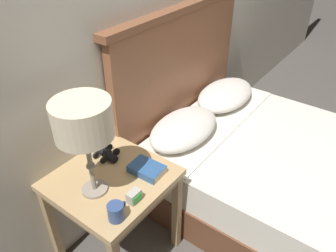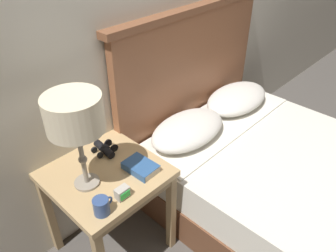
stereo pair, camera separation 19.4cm
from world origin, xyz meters
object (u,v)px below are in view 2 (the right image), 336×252
table_lamp (74,116)px  alarm_clock (122,193)px  nightstand (106,183)px  bed (275,175)px  binoculars_pair (104,149)px  book_on_nightstand (140,167)px  coffee_mug (102,206)px

table_lamp → alarm_clock: 0.44m
nightstand → bed: bed is taller
binoculars_pair → alarm_clock: bearing=-114.2°
book_on_nightstand → coffee_mug: 0.33m
book_on_nightstand → alarm_clock: 0.21m
nightstand → bed: size_ratio=0.35×
table_lamp → nightstand: bearing=3.6°
book_on_nightstand → coffee_mug: coffee_mug is taller
book_on_nightstand → binoculars_pair: 0.27m
coffee_mug → binoculars_pair: bearing=51.3°
bed → book_on_nightstand: (-0.84, 0.41, 0.37)m
nightstand → coffee_mug: 0.31m
nightstand → coffee_mug: coffee_mug is taller
bed → alarm_clock: bearing=162.3°
coffee_mug → alarm_clock: 0.13m
book_on_nightstand → binoculars_pair: binoculars_pair is taller
nightstand → bed: bearing=-29.0°
book_on_nightstand → binoculars_pair: size_ratio=1.15×
book_on_nightstand → coffee_mug: bearing=-164.8°
nightstand → binoculars_pair: 0.20m
nightstand → bed: (0.99, -0.55, -0.26)m
bed → alarm_clock: 1.15m
binoculars_pair → coffee_mug: bearing=-128.7°
binoculars_pair → alarm_clock: (-0.16, -0.35, 0.01)m
book_on_nightstand → binoculars_pair: (-0.04, 0.27, 0.00)m
table_lamp → alarm_clock: table_lamp is taller
table_lamp → binoculars_pair: size_ratio=3.15×
book_on_nightstand → binoculars_pair: bearing=97.9°
bed → book_on_nightstand: bearing=153.9°
nightstand → alarm_clock: size_ratio=9.13×
binoculars_pair → book_on_nightstand: bearing=-82.1°
book_on_nightstand → alarm_clock: alarm_clock is taller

